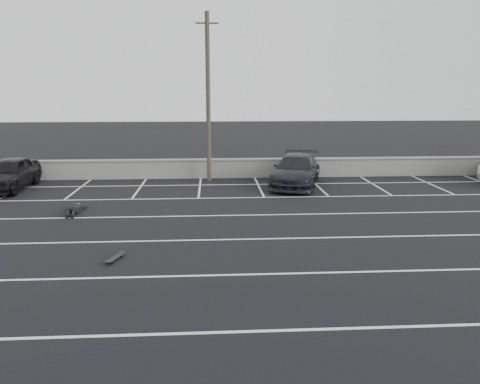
{
  "coord_description": "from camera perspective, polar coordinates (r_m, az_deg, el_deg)",
  "views": [
    {
      "loc": [
        -1.35,
        -11.7,
        4.87
      ],
      "look_at": [
        -0.31,
        5.72,
        1.0
      ],
      "focal_mm": 35.0,
      "sensor_mm": 36.0,
      "label": 1
    }
  ],
  "objects": [
    {
      "name": "ground",
      "position": [
        12.75,
        2.96,
        -9.98
      ],
      "size": [
        120.0,
        120.0,
        0.0
      ],
      "primitive_type": "plane",
      "color": "black",
      "rests_on": "ground"
    },
    {
      "name": "seawall",
      "position": [
        26.1,
        -0.41,
        2.97
      ],
      "size": [
        50.0,
        0.45,
        1.06
      ],
      "color": "gray",
      "rests_on": "ground"
    },
    {
      "name": "stall_lines",
      "position": [
        16.88,
        1.03,
        -4.26
      ],
      "size": [
        36.0,
        20.05,
        0.01
      ],
      "color": "silver",
      "rests_on": "ground"
    },
    {
      "name": "car_left",
      "position": [
        25.6,
        -26.38,
        2.03
      ],
      "size": [
        1.92,
        4.67,
        1.58
      ],
      "primitive_type": "imported",
      "rotation": [
        0.0,
        0.0,
        -0.01
      ],
      "color": "black",
      "rests_on": "ground"
    },
    {
      "name": "car_right",
      "position": [
        24.13,
        6.85,
        2.64
      ],
      "size": [
        3.63,
        5.72,
        1.54
      ],
      "primitive_type": "imported",
      "rotation": [
        0.0,
        0.0,
        -0.3
      ],
      "color": "black",
      "rests_on": "ground"
    },
    {
      "name": "utility_pole",
      "position": [
        24.91,
        -3.91,
        11.37
      ],
      "size": [
        1.16,
        0.23,
        8.67
      ],
      "color": "#4C4238",
      "rests_on": "ground"
    },
    {
      "name": "trash_bin",
      "position": [
        25.64,
        8.02,
        2.57
      ],
      "size": [
        0.74,
        0.74,
        0.99
      ],
      "rotation": [
        0.0,
        0.0,
        -0.15
      ],
      "color": "#28282B",
      "rests_on": "ground"
    },
    {
      "name": "person",
      "position": [
        20.09,
        -19.39,
        -1.62
      ],
      "size": [
        1.06,
        2.23,
        0.43
      ],
      "primitive_type": null,
      "rotation": [
        0.0,
        0.0,
        0.05
      ],
      "color": "black",
      "rests_on": "ground"
    },
    {
      "name": "skateboard",
      "position": [
        14.15,
        -15.05,
        -7.77
      ],
      "size": [
        0.44,
        0.79,
        0.09
      ],
      "rotation": [
        0.0,
        0.0,
        -0.33
      ],
      "color": "black",
      "rests_on": "ground"
    }
  ]
}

